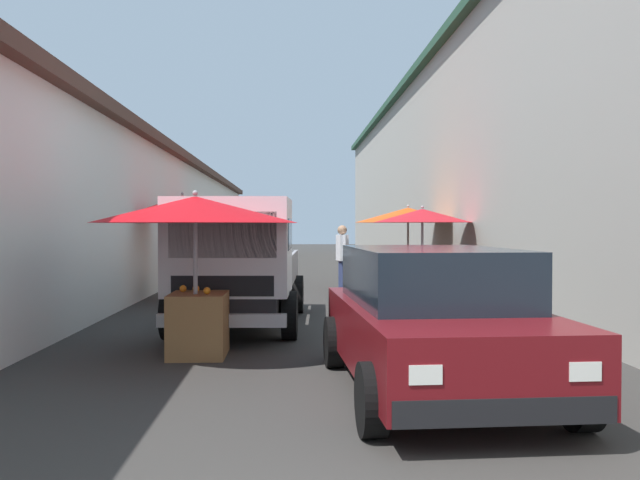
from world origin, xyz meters
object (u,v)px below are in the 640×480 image
at_px(delivery_truck, 236,266).
at_px(fruit_stall_near_left, 184,220).
at_px(hatchback_car, 434,319).
at_px(plastic_stool, 422,294).
at_px(fruit_stall_far_left, 407,223).
at_px(fruit_stall_near_right, 425,233).
at_px(fruit_stall_far_right, 207,216).
at_px(vendor_by_crates, 342,254).
at_px(fruit_stall_mid_lane, 196,231).

bearing_deg(delivery_truck, fruit_stall_near_left, 18.17).
bearing_deg(hatchback_car, fruit_stall_near_left, 24.00).
xyz_separation_m(fruit_stall_near_left, plastic_stool, (-2.11, -5.02, -1.49)).
xyz_separation_m(fruit_stall_far_left, hatchback_car, (-11.22, 1.67, -1.03)).
bearing_deg(fruit_stall_near_right, fruit_stall_far_right, 50.66).
xyz_separation_m(delivery_truck, plastic_stool, (2.64, -3.46, -0.71)).
bearing_deg(vendor_by_crates, delivery_truck, 159.65).
height_order(fruit_stall_far_left, hatchback_car, fruit_stall_far_left).
height_order(fruit_stall_far_right, fruit_stall_near_left, fruit_stall_far_right).
bearing_deg(fruit_stall_near_right, hatchback_car, 169.36).
height_order(fruit_stall_near_right, plastic_stool, fruit_stall_near_right).
relative_size(fruit_stall_mid_lane, plastic_stool, 5.99).
height_order(hatchback_car, delivery_truck, delivery_truck).
distance_m(fruit_stall_near_left, plastic_stool, 5.64).
bearing_deg(fruit_stall_far_right, fruit_stall_near_left, -179.67).
distance_m(fruit_stall_mid_lane, plastic_stool, 6.13).
bearing_deg(plastic_stool, fruit_stall_far_right, 38.38).
distance_m(fruit_stall_near_left, vendor_by_crates, 3.85).
bearing_deg(fruit_stall_near_left, plastic_stool, -112.81).
height_order(fruit_stall_far_right, hatchback_car, fruit_stall_far_right).
relative_size(fruit_stall_far_right, hatchback_car, 0.70).
height_order(fruit_stall_near_right, vendor_by_crates, fruit_stall_near_right).
bearing_deg(delivery_truck, hatchback_car, -149.59).
distance_m(delivery_truck, vendor_by_crates, 6.02).
xyz_separation_m(fruit_stall_near_right, plastic_stool, (-1.88, 0.43, -1.18)).
distance_m(fruit_stall_mid_lane, fruit_stall_far_right, 11.08).
bearing_deg(fruit_stall_mid_lane, fruit_stall_near_left, 10.20).
height_order(fruit_stall_near_right, delivery_truck, fruit_stall_near_right).
relative_size(hatchback_car, vendor_by_crates, 2.36).
xyz_separation_m(fruit_stall_mid_lane, fruit_stall_far_right, (11.00, 1.24, 0.34)).
distance_m(fruit_stall_mid_lane, fruit_stall_near_right, 7.77).
relative_size(hatchback_car, delivery_truck, 0.80).
xyz_separation_m(fruit_stall_far_left, plastic_stool, (-4.67, 0.52, -1.44)).
bearing_deg(delivery_truck, vendor_by_crates, -20.35).
bearing_deg(fruit_stall_far_right, fruit_stall_mid_lane, -173.58).
height_order(fruit_stall_near_left, delivery_truck, fruit_stall_near_left).
xyz_separation_m(fruit_stall_far_right, hatchback_car, (-12.92, -3.88, -1.22)).
xyz_separation_m(fruit_stall_far_right, fruit_stall_near_right, (-4.48, -5.47, -0.45)).
bearing_deg(fruit_stall_near_left, fruit_stall_near_right, -92.38).
height_order(fruit_stall_mid_lane, vendor_by_crates, fruit_stall_mid_lane).
relative_size(fruit_stall_mid_lane, delivery_truck, 0.52).
bearing_deg(fruit_stall_near_left, hatchback_car, -156.00).
relative_size(fruit_stall_far_left, fruit_stall_near_right, 1.28).
height_order(delivery_truck, vendor_by_crates, delivery_truck).
height_order(fruit_stall_far_right, fruit_stall_near_right, fruit_stall_far_right).
xyz_separation_m(fruit_stall_near_right, delivery_truck, (-4.52, 3.88, -0.46)).
relative_size(fruit_stall_near_right, vendor_by_crates, 1.32).
relative_size(fruit_stall_near_right, delivery_truck, 0.45).
bearing_deg(delivery_truck, fruit_stall_mid_lane, 170.25).
xyz_separation_m(fruit_stall_far_left, delivery_truck, (-7.30, 3.97, -0.72)).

